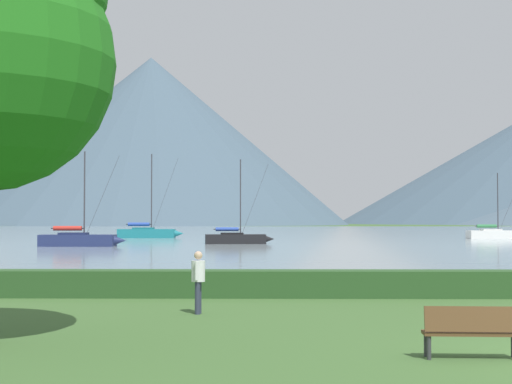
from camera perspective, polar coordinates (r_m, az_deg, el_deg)
name	(u,v)px	position (r m, az deg, el deg)	size (l,w,h in m)	color
harbor_water	(296,232)	(151.16, 2.92, -2.95)	(320.00, 246.00, 0.00)	#8C9EA3
hedge_line	(437,284)	(25.71, 13.15, -6.57)	(80.00, 1.20, 0.85)	#284C23
sailboat_slip_1	(147,233)	(104.59, -7.96, -2.96)	(8.71, 2.72, 11.21)	#19707A
sailboat_slip_2	(495,234)	(104.51, 17.08, -2.94)	(7.75, 2.68, 8.45)	white
sailboat_slip_4	(79,239)	(73.47, -12.84, -3.40)	(7.89, 2.37, 8.76)	navy
sailboat_slip_7	(236,238)	(79.06, -1.45, -3.39)	(7.15, 2.75, 8.58)	black
park_bench_near_path	(472,329)	(14.59, 15.55, -9.66)	(1.74, 0.55, 0.95)	brown
person_standing_walker	(198,277)	(20.67, -4.26, -6.22)	(0.36, 0.57, 1.65)	#2D3347
distant_hill_east_ridge	(151,141)	(365.93, -7.72, 3.74)	(183.60, 183.60, 78.09)	#425666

